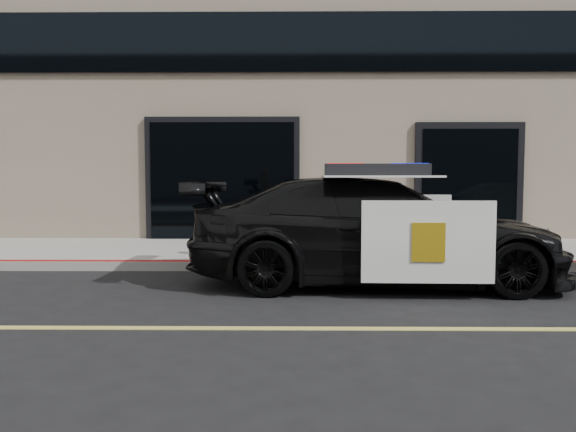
{
  "coord_description": "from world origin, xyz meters",
  "views": [
    {
      "loc": [
        0.61,
        -5.63,
        1.56
      ],
      "look_at": [
        0.52,
        2.2,
        1.0
      ],
      "focal_mm": 35.0,
      "sensor_mm": 36.0,
      "label": 1
    }
  ],
  "objects": [
    {
      "name": "ground",
      "position": [
        0.0,
        0.0,
        0.0
      ],
      "size": [
        120.0,
        120.0,
        0.0
      ],
      "primitive_type": "plane",
      "color": "black",
      "rests_on": "ground"
    },
    {
      "name": "sidewalk_n",
      "position": [
        0.0,
        5.25,
        0.07
      ],
      "size": [
        60.0,
        3.5,
        0.15
      ],
      "primitive_type": "cube",
      "color": "gray",
      "rests_on": "ground"
    },
    {
      "name": "building_n",
      "position": [
        0.0,
        10.5,
        6.0
      ],
      "size": [
        60.0,
        7.0,
        12.0
      ],
      "primitive_type": "cube",
      "color": "#756856",
      "rests_on": "ground"
    },
    {
      "name": "police_car",
      "position": [
        1.78,
        2.39,
        0.78
      ],
      "size": [
        2.6,
        5.43,
        1.74
      ],
      "color": "black",
      "rests_on": "ground"
    },
    {
      "name": "fire_hydrant",
      "position": [
        -0.74,
        4.18,
        0.52
      ],
      "size": [
        0.36,
        0.49,
        0.79
      ],
      "color": "white",
      "rests_on": "sidewalk_n"
    }
  ]
}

